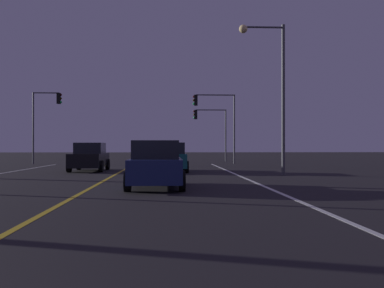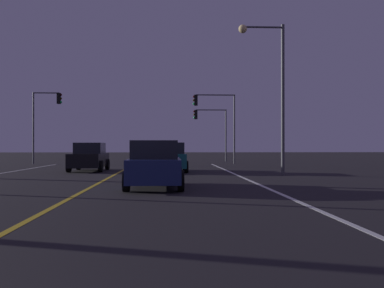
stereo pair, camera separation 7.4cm
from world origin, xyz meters
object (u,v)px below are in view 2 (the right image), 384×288
at_px(traffic_light_near_left, 46,112).
at_px(traffic_light_near_right, 215,112).
at_px(car_oncoming, 89,157).
at_px(street_lamp_right_far, 272,79).
at_px(car_ahead_far, 170,158).
at_px(car_lead_same_lane, 155,165).
at_px(traffic_light_far_right, 210,123).

bearing_deg(traffic_light_near_left, traffic_light_near_right, 0.00).
xyz_separation_m(car_oncoming, street_lamp_right_far, (10.08, -4.44, 4.13)).
height_order(car_ahead_far, street_lamp_right_far, street_lamp_right_far).
relative_size(car_ahead_far, car_lead_same_lane, 1.00).
height_order(car_oncoming, traffic_light_near_right, traffic_light_near_right).
relative_size(car_lead_same_lane, traffic_light_near_left, 0.73).
bearing_deg(traffic_light_near_left, car_oncoming, -61.80).
relative_size(car_oncoming, street_lamp_right_far, 0.56).
height_order(car_ahead_far, traffic_light_near_left, traffic_light_near_left).
distance_m(car_ahead_far, street_lamp_right_far, 7.51).
bearing_deg(traffic_light_near_left, car_lead_same_lane, -65.06).
bearing_deg(traffic_light_near_left, car_ahead_far, -46.95).
distance_m(car_oncoming, traffic_light_far_right, 17.97).
bearing_deg(car_oncoming, car_lead_same_lane, 21.78).
relative_size(traffic_light_near_right, traffic_light_near_left, 0.99).
xyz_separation_m(car_lead_same_lane, street_lamp_right_far, (5.78, 6.32, 4.13)).
distance_m(traffic_light_near_right, traffic_light_near_left, 13.97).
xyz_separation_m(car_oncoming, car_lead_same_lane, (4.30, -10.77, 0.00)).
xyz_separation_m(car_lead_same_lane, traffic_light_far_right, (4.42, 26.20, 2.95)).
height_order(car_ahead_far, traffic_light_near_right, traffic_light_near_right).
bearing_deg(car_lead_same_lane, car_oncoming, 21.78).
distance_m(car_ahead_far, traffic_light_far_right, 17.11).
relative_size(car_ahead_far, traffic_light_near_right, 0.74).
distance_m(traffic_light_near_left, traffic_light_far_right, 15.10).
bearing_deg(traffic_light_near_right, street_lamp_right_far, 95.70).
relative_size(car_ahead_far, street_lamp_right_far, 0.56).
bearing_deg(traffic_light_far_right, car_ahead_far, 76.76).
distance_m(traffic_light_near_right, traffic_light_far_right, 5.53).
bearing_deg(traffic_light_near_left, street_lamp_right_far, -43.02).
bearing_deg(street_lamp_right_far, traffic_light_near_left, -43.02).
distance_m(car_oncoming, traffic_light_near_right, 13.63).
relative_size(car_oncoming, traffic_light_near_right, 0.74).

